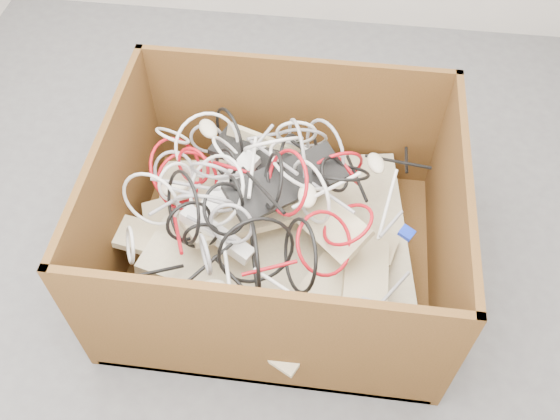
# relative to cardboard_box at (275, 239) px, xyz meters

# --- Properties ---
(ground) EXTENTS (3.00, 3.00, 0.00)m
(ground) POSITION_rel_cardboard_box_xyz_m (-0.18, 0.07, -0.15)
(ground) COLOR #4B4B4D
(ground) RESTS_ON ground
(cardboard_box) EXTENTS (1.16, 0.96, 0.60)m
(cardboard_box) POSITION_rel_cardboard_box_xyz_m (0.00, 0.00, 0.00)
(cardboard_box) COLOR #3E2C0F
(cardboard_box) RESTS_ON ground
(keyboard_pile) EXTENTS (1.02, 0.85, 0.34)m
(keyboard_pile) POSITION_rel_cardboard_box_xyz_m (0.01, -0.01, 0.13)
(keyboard_pile) COLOR beige
(keyboard_pile) RESTS_ON cardboard_box
(mice_scatter) EXTENTS (0.80, 0.76, 0.20)m
(mice_scatter) POSITION_rel_cardboard_box_xyz_m (-0.02, -0.01, 0.19)
(mice_scatter) COLOR beige
(mice_scatter) RESTS_ON keyboard_pile
(power_strip_left) EXTENTS (0.22, 0.31, 0.14)m
(power_strip_left) POSITION_rel_cardboard_box_xyz_m (-0.18, 0.03, 0.21)
(power_strip_left) COLOR white
(power_strip_left) RESTS_ON keyboard_pile
(power_strip_right) EXTENTS (0.27, 0.17, 0.09)m
(power_strip_right) POSITION_rel_cardboard_box_xyz_m (-0.17, -0.13, 0.19)
(power_strip_right) COLOR white
(power_strip_right) RESTS_ON keyboard_pile
(vga_plug) EXTENTS (0.06, 0.06, 0.03)m
(vga_plug) POSITION_rel_cardboard_box_xyz_m (0.44, -0.06, 0.20)
(vga_plug) COLOR #0C24B4
(vga_plug) RESTS_ON keyboard_pile
(cable_tangle) EXTENTS (1.09, 0.81, 0.42)m
(cable_tangle) POSITION_rel_cardboard_box_xyz_m (-0.08, 0.03, 0.25)
(cable_tangle) COLOR black
(cable_tangle) RESTS_ON keyboard_pile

